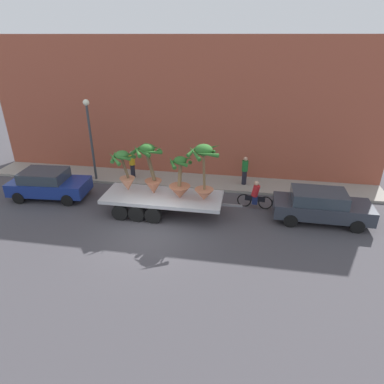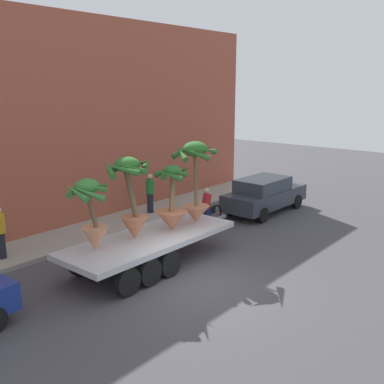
{
  "view_description": "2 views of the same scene",
  "coord_description": "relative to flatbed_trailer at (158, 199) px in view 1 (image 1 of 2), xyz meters",
  "views": [
    {
      "loc": [
        4.05,
        -12.24,
        8.23
      ],
      "look_at": [
        1.59,
        2.02,
        1.31
      ],
      "focal_mm": 30.85,
      "sensor_mm": 36.0,
      "label": 1
    },
    {
      "loc": [
        -9.35,
        -7.63,
        5.6
      ],
      "look_at": [
        3.01,
        2.79,
        1.76
      ],
      "focal_mm": 42.35,
      "sensor_mm": 36.0,
      "label": 2
    }
  ],
  "objects": [
    {
      "name": "potted_palm_extra",
      "position": [
        2.34,
        -0.12,
        1.69
      ],
      "size": [
        1.57,
        1.63,
        2.79
      ],
      "color": "#C17251",
      "rests_on": "flatbed_trailer"
    },
    {
      "name": "building_facade",
      "position": [
        0.17,
        5.75,
        3.38
      ],
      "size": [
        24.0,
        1.2,
        8.27
      ],
      "primitive_type": "cube",
      "color": "#9E4C38",
      "rests_on": "ground"
    },
    {
      "name": "pedestrian_far_left",
      "position": [
        -2.64,
        3.85,
        0.28
      ],
      "size": [
        0.36,
        0.36,
        1.71
      ],
      "color": "black",
      "rests_on": "sidewalk"
    },
    {
      "name": "potted_palm_middle",
      "position": [
        -1.71,
        0.29,
        1.3
      ],
      "size": [
        1.31,
        1.36,
        2.12
      ],
      "color": "tan",
      "rests_on": "flatbed_trailer"
    },
    {
      "name": "street_lamp",
      "position": [
        -4.84,
        3.25,
        2.47
      ],
      "size": [
        0.36,
        0.36,
        4.83
      ],
      "color": "#383D42",
      "rests_on": "sidewalk"
    },
    {
      "name": "potted_palm_front",
      "position": [
        1.19,
        -0.1,
        1.03
      ],
      "size": [
        1.22,
        1.24,
        2.14
      ],
      "color": "#B26647",
      "rests_on": "flatbed_trailer"
    },
    {
      "name": "flatbed_trailer",
      "position": [
        0.0,
        0.0,
        0.0
      ],
      "size": [
        6.93,
        2.28,
        0.98
      ],
      "color": "#B7BABF",
      "rests_on": "ground"
    },
    {
      "name": "potted_palm_rear",
      "position": [
        -0.34,
        0.17,
        1.56
      ],
      "size": [
        1.6,
        1.57,
        2.58
      ],
      "color": "#B26647",
      "rests_on": "flatbed_trailer"
    },
    {
      "name": "parked_car",
      "position": [
        7.94,
        0.52,
        0.07
      ],
      "size": [
        4.56,
        1.87,
        1.58
      ],
      "color": "#2D333D",
      "rests_on": "ground"
    },
    {
      "name": "cyclist",
      "position": [
        4.85,
        1.38,
        -0.09
      ],
      "size": [
        1.84,
        0.38,
        1.54
      ],
      "color": "black",
      "rests_on": "ground"
    },
    {
      "name": "trailing_car",
      "position": [
        -6.4,
        0.68,
        0.07
      ],
      "size": [
        4.32,
        2.2,
        1.58
      ],
      "color": "navy",
      "rests_on": "ground"
    },
    {
      "name": "sidewalk",
      "position": [
        0.17,
        4.05,
        -0.69
      ],
      "size": [
        24.0,
        2.2,
        0.15
      ],
      "primitive_type": "cube",
      "color": "gray",
      "rests_on": "ground"
    },
    {
      "name": "ground_plane",
      "position": [
        0.17,
        -2.05,
        -0.76
      ],
      "size": [
        60.0,
        60.0,
        0.0
      ],
      "primitive_type": "plane",
      "color": "#423F44"
    },
    {
      "name": "pedestrian_near_gate",
      "position": [
        4.22,
        4.0,
        0.28
      ],
      "size": [
        0.36,
        0.36,
        1.71
      ],
      "color": "black",
      "rests_on": "sidewalk"
    }
  ]
}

